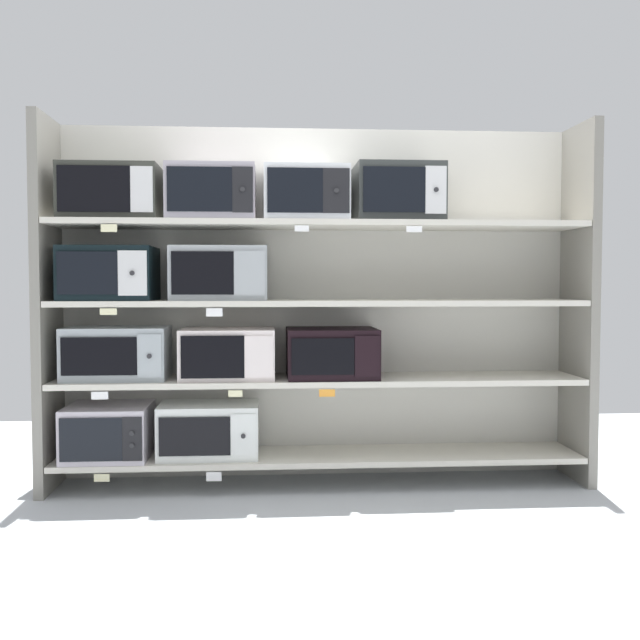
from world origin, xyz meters
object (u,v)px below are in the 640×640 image
object	(u,v)px
microwave_1	(209,430)
microwave_5	(110,274)
microwave_2	(117,353)
microwave_6	(220,273)
microwave_0	(109,431)
microwave_7	(112,193)
microwave_4	(332,353)
microwave_3	(228,353)
microwave_8	(212,194)
microwave_9	(305,195)
microwave_10	(398,194)

from	to	relation	value
microwave_1	microwave_5	distance (m)	0.97
microwave_2	microwave_6	distance (m)	0.68
microwave_0	microwave_7	xyz separation A→B (m)	(0.03, -0.00, 1.25)
microwave_0	microwave_4	world-z (taller)	microwave_4
microwave_1	microwave_5	size ratio (longest dim) A/B	1.12
microwave_3	microwave_8	xyz separation A→B (m)	(-0.08, 0.00, 0.84)
microwave_8	microwave_1	bearing A→B (deg)	179.28
microwave_1	microwave_4	xyz separation A→B (m)	(0.65, 0.00, 0.41)
microwave_3	microwave_4	distance (m)	0.55
microwave_5	microwave_8	world-z (taller)	microwave_8
microwave_4	microwave_8	distance (m)	1.05
microwave_6	microwave_8	world-z (taller)	microwave_8
microwave_0	microwave_1	world-z (taller)	microwave_1
microwave_2	microwave_6	bearing A→B (deg)	-0.02
microwave_6	microwave_3	bearing A→B (deg)	-0.29
microwave_6	microwave_9	xyz separation A→B (m)	(0.45, -0.00, 0.41)
microwave_8	microwave_10	xyz separation A→B (m)	(0.98, 0.00, 0.01)
microwave_0	microwave_10	world-z (taller)	microwave_10
microwave_9	microwave_2	bearing A→B (deg)	179.98
microwave_1	microwave_9	size ratio (longest dim) A/B	1.19
microwave_2	microwave_8	bearing A→B (deg)	-0.04
microwave_5	microwave_6	bearing A→B (deg)	-0.00
microwave_4	microwave_5	distance (m)	1.24
microwave_3	microwave_9	size ratio (longest dim) A/B	1.12
microwave_3	microwave_9	xyz separation A→B (m)	(0.41, 0.00, 0.84)
microwave_1	microwave_10	distance (m)	1.61
microwave_2	microwave_7	bearing A→B (deg)	-178.55
microwave_5	microwave_9	bearing A→B (deg)	-0.01
microwave_2	microwave_3	world-z (taller)	microwave_2
microwave_9	microwave_8	bearing A→B (deg)	180.00
microwave_4	microwave_6	xyz separation A→B (m)	(-0.59, -0.00, 0.42)
microwave_10	microwave_0	bearing A→B (deg)	-179.99
microwave_3	microwave_2	bearing A→B (deg)	179.96
microwave_5	microwave_7	distance (m)	0.42
microwave_4	microwave_5	size ratio (longest dim) A/B	1.03
microwave_2	microwave_4	world-z (taller)	microwave_2
microwave_3	microwave_4	size ratio (longest dim) A/B	1.03
microwave_3	microwave_7	bearing A→B (deg)	-180.00
microwave_4	microwave_6	world-z (taller)	microwave_6
microwave_2	microwave_5	bearing A→B (deg)	-179.64
microwave_7	microwave_9	bearing A→B (deg)	0.00
microwave_0	microwave_2	size ratio (longest dim) A/B	0.82
microwave_1	microwave_5	world-z (taller)	microwave_5
microwave_2	microwave_4	distance (m)	1.13
microwave_6	microwave_7	distance (m)	0.69
microwave_7	microwave_3	bearing A→B (deg)	0.00
microwave_8	microwave_10	bearing A→B (deg)	0.01
microwave_4	microwave_7	size ratio (longest dim) A/B	0.96
microwave_0	microwave_9	xyz separation A→B (m)	(1.04, 0.00, 1.24)
microwave_4	microwave_2	bearing A→B (deg)	180.00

